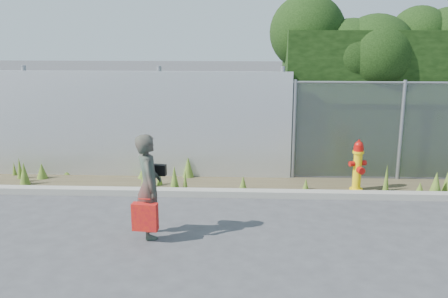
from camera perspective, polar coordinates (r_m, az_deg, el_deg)
ground at (r=7.63m, az=1.78°, el=-9.85°), size 80.00×80.00×0.00m
curb at (r=9.29m, az=1.97°, el=-5.07°), size 16.00×0.22×0.12m
weed_strip at (r=9.88m, az=0.18°, el=-3.56°), size 16.00×1.35×0.55m
corrugated_fence at (r=10.73m, az=-15.52°, el=2.74°), size 8.50×0.21×2.30m
hedge at (r=11.87m, az=24.06°, el=7.79°), size 7.64×2.21×3.77m
fire_hydrant at (r=9.79m, az=15.01°, el=-1.95°), size 0.34×0.30×1.00m
woman at (r=7.44m, az=-8.60°, el=-4.21°), size 0.51×0.65×1.56m
red_tote_bag at (r=7.36m, az=-9.02°, el=-7.67°), size 0.37×0.14×0.48m
black_shoulder_bag at (r=7.54m, az=-7.47°, el=-2.38°), size 0.22×0.09×0.17m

